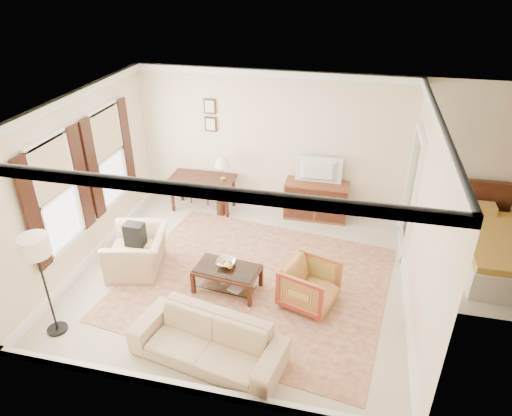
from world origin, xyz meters
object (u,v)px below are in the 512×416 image
at_px(sofa, 208,336).
at_px(writing_desk, 203,182).
at_px(sideboard, 316,200).
at_px(tv, 319,163).
at_px(striped_armchair, 310,283).
at_px(club_armchair, 137,245).
at_px(coffee_table, 227,273).

bearing_deg(sofa, writing_desk, 120.79).
bearing_deg(sideboard, sofa, -103.10).
height_order(writing_desk, tv, tv).
relative_size(tv, striped_armchair, 1.12).
xyz_separation_m(writing_desk, club_armchair, (-0.38, -2.30, -0.15)).
height_order(sideboard, tv, tv).
height_order(tv, club_armchair, tv).
relative_size(coffee_table, sofa, 0.53).
bearing_deg(sofa, striped_armchair, 61.44).
bearing_deg(sofa, club_armchair, 148.48).
bearing_deg(writing_desk, club_armchair, -99.41).
xyz_separation_m(sideboard, coffee_table, (-1.11, -2.67, -0.06)).
bearing_deg(striped_armchair, club_armchair, 102.97).
bearing_deg(club_armchair, coffee_table, 70.50).
distance_m(coffee_table, sofa, 1.45).
bearing_deg(coffee_table, club_armchair, 172.67).
bearing_deg(writing_desk, sideboard, 3.92).
bearing_deg(writing_desk, coffee_table, -63.43).
height_order(club_armchair, sofa, club_armchair).
bearing_deg(coffee_table, sideboard, 67.46).
bearing_deg(tv, sofa, 76.83).
bearing_deg(sideboard, striped_armchair, -85.53).
xyz_separation_m(sideboard, sofa, (-0.96, -4.11, 0.01)).
distance_m(sideboard, club_armchair, 3.69).
distance_m(writing_desk, club_armchair, 2.33).
bearing_deg(tv, sideboard, -90.00).
height_order(writing_desk, sofa, sofa).
xyz_separation_m(tv, coffee_table, (-1.11, -2.65, -0.89)).
bearing_deg(sofa, tv, 88.02).
bearing_deg(sideboard, tv, -90.00).
bearing_deg(striped_armchair, sofa, 157.96).
xyz_separation_m(tv, striped_armchair, (0.21, -2.68, -0.83)).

